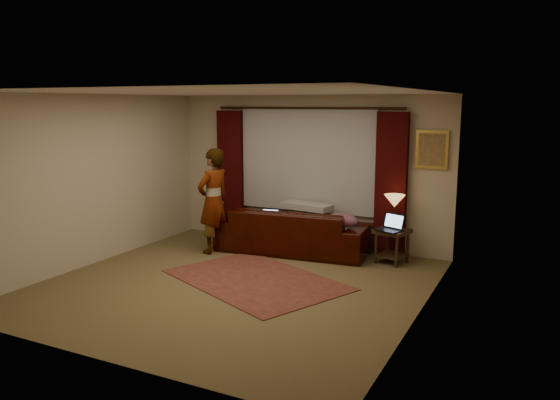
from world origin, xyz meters
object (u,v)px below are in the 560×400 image
(tiffany_lamp, at_px, (394,211))
(laptop_table, at_px, (389,223))
(laptop_sofa, at_px, (268,217))
(person, at_px, (214,201))
(sofa, at_px, (293,222))
(end_table, at_px, (392,246))

(tiffany_lamp, distance_m, laptop_table, 0.31)
(laptop_sofa, height_order, laptop_table, laptop_table)
(laptop_table, relative_size, person, 0.22)
(sofa, height_order, end_table, sofa)
(end_table, relative_size, laptop_table, 1.38)
(end_table, bearing_deg, laptop_table, -99.32)
(sofa, relative_size, end_table, 4.67)
(laptop_sofa, relative_size, laptop_table, 0.85)
(sofa, distance_m, tiffany_lamp, 1.68)
(sofa, height_order, person, person)
(laptop_table, bearing_deg, end_table, 102.78)
(end_table, bearing_deg, person, -165.91)
(tiffany_lamp, bearing_deg, laptop_table, -90.78)
(tiffany_lamp, height_order, person, person)
(end_table, relative_size, person, 0.31)
(person, bearing_deg, laptop_sofa, 126.30)
(laptop_sofa, height_order, person, person)
(laptop_sofa, distance_m, end_table, 2.04)
(laptop_sofa, bearing_deg, sofa, 29.87)
(sofa, distance_m, person, 1.36)
(end_table, bearing_deg, sofa, -176.60)
(person, bearing_deg, laptop_table, 115.09)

